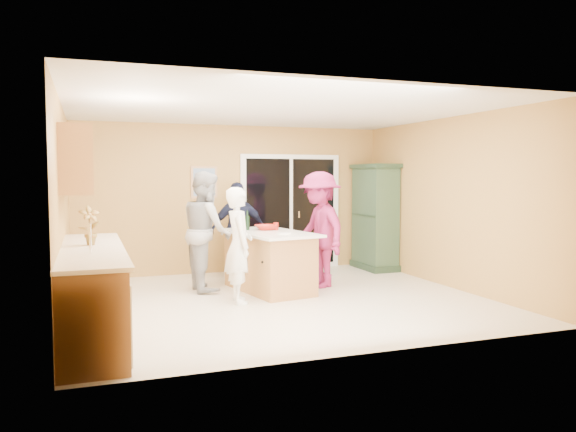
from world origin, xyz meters
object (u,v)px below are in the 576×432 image
object	(u,v)px
kitchen_island	(269,263)
woman_navy	(238,230)
woman_magenta	(319,229)
woman_grey	(207,231)
green_hutch	(375,218)
woman_white	(239,245)

from	to	relation	value
kitchen_island	woman_navy	world-z (taller)	woman_navy
woman_magenta	kitchen_island	bearing A→B (deg)	-95.58
kitchen_island	woman_grey	distance (m)	1.05
woman_grey	woman_magenta	distance (m)	1.72
green_hutch	woman_magenta	world-z (taller)	green_hutch
kitchen_island	green_hutch	world-z (taller)	green_hutch
woman_grey	woman_white	bearing A→B (deg)	-169.13
kitchen_island	woman_magenta	bearing A→B (deg)	-7.49
green_hutch	woman_grey	size ratio (longest dim) A/B	1.08
kitchen_island	woman_white	xyz separation A→B (m)	(-0.62, -0.59, 0.36)
woman_navy	woman_magenta	world-z (taller)	woman_magenta
kitchen_island	woman_grey	size ratio (longest dim) A/B	1.03
woman_grey	woman_navy	xyz separation A→B (m)	(0.72, 0.89, -0.09)
woman_white	woman_magenta	xyz separation A→B (m)	(1.45, 0.64, 0.11)
woman_white	woman_magenta	size ratio (longest dim) A/B	0.88
woman_white	woman_magenta	distance (m)	1.59
woman_white	woman_magenta	world-z (taller)	woman_magenta
kitchen_island	woman_white	world-z (taller)	woman_white
green_hutch	woman_navy	size ratio (longest dim) A/B	1.20
woman_grey	woman_magenta	world-z (taller)	woman_grey
green_hutch	woman_white	size ratio (longest dim) A/B	1.24
green_hutch	woman_navy	distance (m)	2.57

